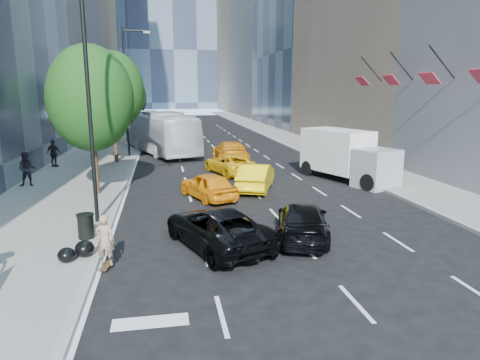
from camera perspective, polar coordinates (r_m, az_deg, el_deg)
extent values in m
plane|color=black|center=(14.96, 5.04, -9.25)|extent=(160.00, 160.00, 0.00)
cube|color=slate|center=(44.08, -17.06, 4.50)|extent=(6.00, 120.00, 0.15)
cube|color=slate|center=(45.87, 7.30, 5.20)|extent=(4.00, 120.00, 0.15)
cube|color=#776752|center=(116.04, 2.94, 21.67)|extent=(20.00, 24.00, 50.00)
cylinder|color=black|center=(17.66, -19.55, 10.47)|extent=(0.16, 0.16, 10.00)
cylinder|color=black|center=(35.55, -14.97, 11.16)|extent=(0.16, 0.16, 10.00)
cylinder|color=black|center=(35.77, -13.88, 18.78)|extent=(1.80, 0.12, 0.12)
cube|color=#99998C|center=(35.72, -12.35, 18.69)|extent=(0.50, 0.22, 0.15)
cylinder|color=#311D13|center=(23.00, -18.75, 2.13)|extent=(0.30, 0.30, 3.15)
ellipsoid|color=black|center=(22.71, -19.31, 10.24)|extent=(4.20, 4.20, 5.25)
cylinder|color=#311D13|center=(32.82, -16.29, 5.25)|extent=(0.30, 0.30, 3.38)
ellipsoid|color=black|center=(32.62, -16.65, 11.34)|extent=(4.50, 4.50, 5.62)
cylinder|color=#311D13|center=(45.73, -14.64, 6.83)|extent=(0.30, 0.30, 2.93)
ellipsoid|color=black|center=(45.58, -14.84, 10.61)|extent=(3.90, 3.90, 4.88)
cylinder|color=black|center=(53.57, -13.22, 8.81)|extent=(0.14, 0.14, 5.20)
imported|color=black|center=(53.52, -13.31, 10.52)|extent=(2.48, 0.53, 1.00)
cylinder|color=black|center=(26.15, 25.32, 14.03)|extent=(1.75, 0.08, 1.75)
cube|color=#AE2839|center=(25.75, 23.94, 12.30)|extent=(0.64, 1.30, 0.64)
cylinder|color=black|center=(29.51, 20.73, 14.03)|extent=(1.75, 0.08, 1.75)
cube|color=#AE2839|center=(29.16, 19.48, 12.47)|extent=(0.64, 1.30, 0.64)
cylinder|color=black|center=(33.02, 17.11, 13.97)|extent=(1.75, 0.08, 1.75)
cube|color=#AE2839|center=(32.71, 15.97, 12.56)|extent=(0.64, 1.30, 0.64)
imported|color=#8C7257|center=(13.79, -17.53, -8.08)|extent=(0.66, 0.50, 1.61)
imported|color=black|center=(15.00, -3.06, -6.35)|extent=(3.89, 5.47, 1.38)
imported|color=black|center=(15.99, 8.31, -5.46)|extent=(3.03, 4.81, 1.30)
imported|color=orange|center=(21.58, -4.31, -0.72)|extent=(2.93, 4.27, 1.35)
imported|color=yellow|center=(23.45, 2.15, 0.47)|extent=(3.03, 4.70, 1.46)
imported|color=#EDB40C|center=(28.01, -1.37, 2.17)|extent=(3.37, 5.00, 1.27)
imported|color=orange|center=(32.24, -1.31, 3.77)|extent=(2.28, 5.59, 1.62)
imported|color=silver|center=(38.07, -10.69, 6.30)|extent=(6.67, 13.08, 3.56)
cube|color=silver|center=(27.13, 12.77, 3.90)|extent=(3.64, 4.83, 2.53)
cube|color=gray|center=(25.06, 17.73, 1.45)|extent=(2.68, 2.52, 2.16)
cylinder|color=black|center=(24.21, 16.77, -0.31)|extent=(0.64, 0.99, 0.94)
cylinder|color=black|center=(25.68, 19.72, 0.18)|extent=(0.64, 0.99, 0.94)
cylinder|color=black|center=(27.77, 9.04, 1.58)|extent=(0.64, 0.99, 0.94)
cylinder|color=black|center=(29.06, 12.02, 1.93)|extent=(0.64, 0.99, 0.94)
imported|color=black|center=(26.33, -26.53, 1.30)|extent=(0.97, 0.78, 1.91)
imported|color=black|center=(32.21, -23.56, 3.30)|extent=(1.21, 0.91, 1.91)
cylinder|color=black|center=(16.43, -19.87, -5.86)|extent=(0.57, 0.57, 0.85)
ellipsoid|color=black|center=(14.75, -20.04, -8.58)|extent=(0.61, 0.67, 0.52)
ellipsoid|color=black|center=(14.50, -22.16, -9.23)|extent=(0.54, 0.59, 0.45)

